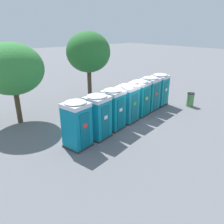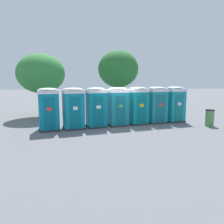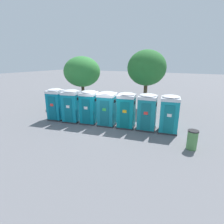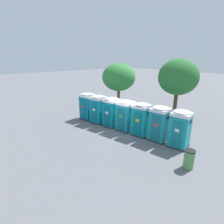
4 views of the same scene
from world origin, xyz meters
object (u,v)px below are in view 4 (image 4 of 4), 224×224
object	(u,v)px
street_tree_0	(119,77)
street_tree_1	(178,77)
portapotty_3	(125,115)
portapotty_6	(180,129)
portapotty_5	(159,123)
portapotty_2	(111,112)
trash_can	(189,159)
portapotty_0	(88,106)
portapotty_1	(98,109)
portapotty_4	(141,119)

from	to	relation	value
street_tree_0	street_tree_1	xyz separation A→B (m)	(6.58, 1.40, 0.47)
portapotty_3	portapotty_6	distance (m)	4.38
portapotty_6	portapotty_5	bearing A→B (deg)	-170.61
portapotty_2	portapotty_6	distance (m)	5.85
portapotty_5	trash_can	bearing A→B (deg)	-27.79
portapotty_6	street_tree_0	bearing A→B (deg)	159.81
portapotty_5	trash_can	xyz separation A→B (m)	(3.07, -1.62, -0.73)
portapotty_0	portapotty_6	bearing A→B (deg)	10.40
portapotty_0	portapotty_5	bearing A→B (deg)	10.60
portapotty_3	street_tree_1	bearing A→B (deg)	80.03
portapotty_5	street_tree_1	xyz separation A→B (m)	(-1.84, 5.27, 2.69)
portapotty_3	portapotty_6	xyz separation A→B (m)	(4.31, 0.80, 0.00)
portapotty_1	portapotty_4	size ratio (longest dim) A/B	1.00
portapotty_5	street_tree_1	bearing A→B (deg)	109.29
portapotty_6	trash_can	world-z (taller)	portapotty_6
portapotty_5	portapotty_6	size ratio (longest dim) A/B	1.00
portapotty_1	portapotty_4	xyz separation A→B (m)	(4.30, 0.87, 0.00)
portapotty_1	portapotty_6	xyz separation A→B (m)	(7.17, 1.39, 0.00)
trash_can	street_tree_0	bearing A→B (deg)	154.49
portapotty_1	street_tree_0	bearing A→B (deg)	118.22
portapotty_2	portapotty_5	xyz separation A→B (m)	(4.31, 0.81, -0.00)
portapotty_4	street_tree_0	xyz separation A→B (m)	(-6.99, 4.16, 2.23)
portapotty_0	portapotty_6	xyz separation A→B (m)	(8.63, 1.58, -0.00)
portapotty_5	street_tree_1	size ratio (longest dim) A/B	0.45
street_tree_0	trash_can	bearing A→B (deg)	-25.51
portapotty_3	portapotty_5	size ratio (longest dim) A/B	1.00
portapotty_6	street_tree_1	bearing A→B (deg)	123.16
portapotty_2	street_tree_1	world-z (taller)	street_tree_1
street_tree_0	trash_can	distance (m)	13.08
street_tree_1	portapotty_2	bearing A→B (deg)	-112.08
portapotty_0	portapotty_6	distance (m)	8.77
portapotty_4	portapotty_5	xyz separation A→B (m)	(1.43, 0.29, -0.00)
portapotty_6	street_tree_1	xyz separation A→B (m)	(-3.29, 5.03, 2.69)
portapotty_4	portapotty_3	bearing A→B (deg)	-169.19
portapotty_1	portapotty_6	world-z (taller)	same
street_tree_1	portapotty_0	bearing A→B (deg)	-128.92
portapotty_0	street_tree_1	bearing A→B (deg)	51.08
portapotty_2	portapotty_3	world-z (taller)	same
portapotty_3	street_tree_0	size ratio (longest dim) A/B	0.50
portapotty_2	portapotty_3	bearing A→B (deg)	9.75
portapotty_0	street_tree_0	size ratio (longest dim) A/B	0.50
portapotty_0	portapotty_4	world-z (taller)	same
trash_can	street_tree_1	bearing A→B (deg)	125.52
portapotty_4	portapotty_2	bearing A→B (deg)	-169.72
portapotty_2	portapotty_3	size ratio (longest dim) A/B	1.00
portapotty_2	portapotty_5	bearing A→B (deg)	10.65
portapotty_1	street_tree_0	world-z (taller)	street_tree_0
portapotty_0	portapotty_1	size ratio (longest dim) A/B	1.00
portapotty_1	portapotty_2	bearing A→B (deg)	13.70
portapotty_3	street_tree_0	world-z (taller)	street_tree_0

